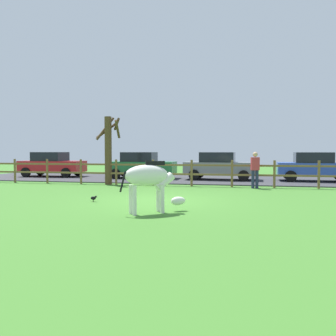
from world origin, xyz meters
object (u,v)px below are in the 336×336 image
(parked_car_blue, at_px, (315,166))
(zebra, at_px, (150,179))
(parked_car_grey, at_px, (220,166))
(crow_on_grass, at_px, (94,198))
(visitor_near_fence, at_px, (255,168))
(parked_car_red, at_px, (52,164))
(parked_car_green, at_px, (141,165))
(bare_tree, at_px, (109,147))

(parked_car_blue, bearing_deg, zebra, -119.21)
(parked_car_grey, xyz_separation_m, parked_car_blue, (5.13, 0.05, 0.00))
(crow_on_grass, bearing_deg, visitor_near_fence, 45.40)
(crow_on_grass, xyz_separation_m, parked_car_grey, (3.51, 9.44, 0.72))
(parked_car_blue, bearing_deg, visitor_near_fence, -129.04)
(crow_on_grass, height_order, parked_car_red, parked_car_red)
(crow_on_grass, distance_m, parked_car_red, 12.13)
(visitor_near_fence, bearing_deg, parked_car_red, 160.99)
(parked_car_red, bearing_deg, zebra, -50.21)
(crow_on_grass, distance_m, visitor_near_fence, 7.68)
(parked_car_blue, bearing_deg, parked_car_grey, -179.46)
(parked_car_red, relative_size, visitor_near_fence, 2.46)
(parked_car_grey, height_order, parked_car_red, same)
(parked_car_grey, height_order, parked_car_green, same)
(parked_car_green, bearing_deg, crow_on_grass, -83.09)
(bare_tree, distance_m, parked_car_blue, 11.08)
(crow_on_grass, xyz_separation_m, visitor_near_fence, (5.36, 5.44, 0.78))
(parked_car_red, bearing_deg, parked_car_blue, -0.99)
(bare_tree, height_order, parked_car_blue, bare_tree)
(bare_tree, relative_size, parked_car_grey, 0.84)
(visitor_near_fence, bearing_deg, crow_on_grass, -134.60)
(zebra, relative_size, crow_on_grass, 7.56)
(crow_on_grass, bearing_deg, bare_tree, 106.86)
(zebra, relative_size, parked_car_blue, 0.40)
(bare_tree, height_order, visitor_near_fence, bare_tree)
(parked_car_red, bearing_deg, parked_car_green, -2.27)
(bare_tree, distance_m, parked_car_grey, 6.44)
(bare_tree, bearing_deg, crow_on_grass, -73.14)
(bare_tree, distance_m, parked_car_red, 6.66)
(zebra, relative_size, visitor_near_fence, 0.99)
(parked_car_red, distance_m, parked_car_blue, 15.82)
(visitor_near_fence, bearing_deg, parked_car_green, 147.94)
(zebra, xyz_separation_m, parked_car_blue, (6.26, 11.20, -0.08))
(zebra, bearing_deg, parked_car_green, 107.48)
(bare_tree, distance_m, zebra, 8.78)
(zebra, relative_size, parked_car_green, 0.41)
(crow_on_grass, distance_m, parked_car_green, 9.62)
(bare_tree, relative_size, parked_car_blue, 0.84)
(parked_car_grey, distance_m, parked_car_blue, 5.13)
(parked_car_grey, relative_size, visitor_near_fence, 2.48)
(zebra, distance_m, parked_car_grey, 11.21)
(bare_tree, height_order, parked_car_green, bare_tree)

